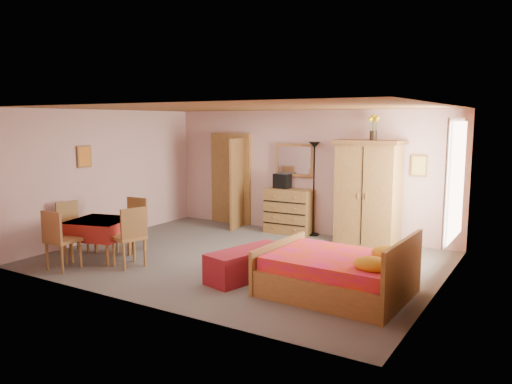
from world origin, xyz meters
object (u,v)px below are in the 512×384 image
Objects in this scene: chest_of_drawers at (289,211)px; bed at (336,262)px; chair_west at (73,228)px; floor_lamp at (314,189)px; chair_south at (63,239)px; chair_north at (131,225)px; chair_east at (129,236)px; bench at (247,264)px; stereo at (282,181)px; sunflower_vase at (374,127)px; wall_mirror at (294,160)px; dining_table at (101,239)px; wardrobe at (368,193)px.

chest_of_drawers is 3.81m from bed.
chest_of_drawers is at bearing 152.72° from chair_west.
chair_south is at bearing -119.49° from floor_lamp.
chair_west reaches higher than bed.
chair_west is at bearing 34.25° from chair_north.
chair_west is 0.93× the size of chair_east.
chair_east is (-2.01, -0.48, 0.27)m from bench.
stereo is 4.02m from bed.
bed is at bearing 2.02° from bench.
bench is (0.36, -3.15, -0.75)m from floor_lamp.
sunflower_vase reaches higher than chair_north.
wall_mirror is at bearing 65.38° from chair_south.
chair_east reaches higher than bed.
dining_table is 0.74m from chair_south.
chair_east is at bearing -169.08° from bed.
wardrobe is 5.53m from chair_west.
dining_table is 1.02× the size of chair_west.
floor_lamp reaches higher than chair_east.
bench is at bearing -175.80° from bed.
floor_lamp reaches higher than bed.
wardrobe is (1.20, -0.13, 0.03)m from floor_lamp.
chair_south is 1.39m from chair_north.
chair_north is at bearing 84.33° from chair_south.
stereo reaches higher than chair_west.
chest_of_drawers is 2.54m from sunflower_vase.
floor_lamp is at bearing 177.29° from wardrobe.
chair_south is (-0.05, -0.72, 0.14)m from dining_table.
chair_south is at bearing -111.78° from stereo.
bench is (0.89, -3.29, -1.32)m from wall_mirror.
chair_north is (-3.53, -2.77, -0.52)m from wardrobe.
bench is at bearing 20.86° from chair_south.
wall_mirror reaches higher than chair_east.
stereo is at bearing 65.05° from dining_table.
chair_south is at bearing 51.47° from chair_west.
floor_lamp reaches higher than stereo.
chest_of_drawers is 0.73m from floor_lamp.
bed is (2.51, -3.07, -0.66)m from stereo.
chest_of_drawers is at bearing 178.42° from sunflower_vase.
bench is (-0.84, -3.02, -0.78)m from wardrobe.
chair_east is at bearing 96.43° from chair_west.
wall_mirror is at bearing 87.44° from chest_of_drawers.
chair_east is (-0.92, -3.60, -0.60)m from stereo.
floor_lamp reaches higher than dining_table.
wall_mirror is 0.79m from floor_lamp.
bench is at bearing -101.96° from wardrobe.
chair_north is at bearing 179.44° from bed.
wall_mirror is 4.13m from bed.
chair_north reaches higher than bench.
wall_mirror is 0.45× the size of floor_lamp.
bed is at bearing -80.18° from sunflower_vase.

